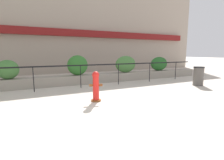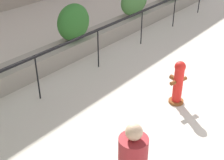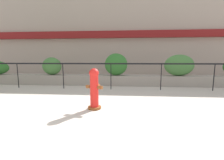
{
  "view_description": "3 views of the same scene",
  "coord_description": "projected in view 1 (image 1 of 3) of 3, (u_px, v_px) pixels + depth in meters",
  "views": [
    {
      "loc": [
        -2.43,
        -3.48,
        1.73
      ],
      "look_at": [
        0.51,
        2.42,
        0.7
      ],
      "focal_mm": 28.0,
      "sensor_mm": 36.0,
      "label": 1
    },
    {
      "loc": [
        -5.95,
        -0.44,
        4.16
      ],
      "look_at": [
        -1.0,
        3.59,
        0.48
      ],
      "focal_mm": 50.0,
      "sensor_mm": 36.0,
      "label": 2
    },
    {
      "loc": [
        0.55,
        -1.56,
        1.32
      ],
      "look_at": [
        0.16,
        3.48,
        0.61
      ],
      "focal_mm": 24.0,
      "sensor_mm": 36.0,
      "label": 3
    }
  ],
  "objects": [
    {
      "name": "ground_plane",
      "position": [
        137.0,
        122.0,
        4.42
      ],
      "size": [
        120.0,
        120.0,
        0.0
      ],
      "primitive_type": "plane",
      "color": "beige"
    },
    {
      "name": "hedge_bush_3",
      "position": [
        126.0,
        64.0,
        11.0
      ],
      "size": [
        1.43,
        0.57,
        1.04
      ],
      "primitive_type": "ellipsoid",
      "color": "#427538",
      "rests_on": "planter_wall_low"
    },
    {
      "name": "trash_bin",
      "position": [
        198.0,
        76.0,
        9.31
      ],
      "size": [
        0.55,
        0.55,
        1.01
      ],
      "color": "#56514C",
      "rests_on": "ground"
    },
    {
      "name": "planter_wall_low",
      "position": [
        75.0,
        80.0,
        9.68
      ],
      "size": [
        18.0,
        0.7,
        0.5
      ],
      "primitive_type": "cube",
      "color": "gray",
      "rests_on": "ground"
    },
    {
      "name": "building_facade",
      "position": [
        55.0,
        25.0,
        14.4
      ],
      "size": [
        30.0,
        1.36,
        8.0
      ],
      "color": "gray",
      "rests_on": "ground"
    },
    {
      "name": "hedge_bush_4",
      "position": [
        159.0,
        64.0,
        12.2
      ],
      "size": [
        1.34,
        0.69,
        0.95
      ],
      "primitive_type": "ellipsoid",
      "color": "#235B23",
      "rests_on": "planter_wall_low"
    },
    {
      "name": "hedge_bush_2",
      "position": [
        78.0,
        65.0,
        9.63
      ],
      "size": [
        1.14,
        0.69,
        1.1
      ],
      "primitive_type": "ellipsoid",
      "color": "#2D6B28",
      "rests_on": "planter_wall_low"
    },
    {
      "name": "fence_railing_segment",
      "position": [
        80.0,
        67.0,
        8.59
      ],
      "size": [
        15.0,
        0.05,
        1.15
      ],
      "color": "black",
      "rests_on": "ground"
    },
    {
      "name": "hedge_bush_1",
      "position": [
        8.0,
        70.0,
        8.17
      ],
      "size": [
        0.99,
        0.7,
        0.9
      ],
      "primitive_type": "ellipsoid",
      "color": "#427538",
      "rests_on": "planter_wall_low"
    },
    {
      "name": "fire_hydrant",
      "position": [
        96.0,
        86.0,
        6.24
      ],
      "size": [
        0.48,
        0.48,
        1.08
      ],
      "color": "brown",
      "rests_on": "ground"
    }
  ]
}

